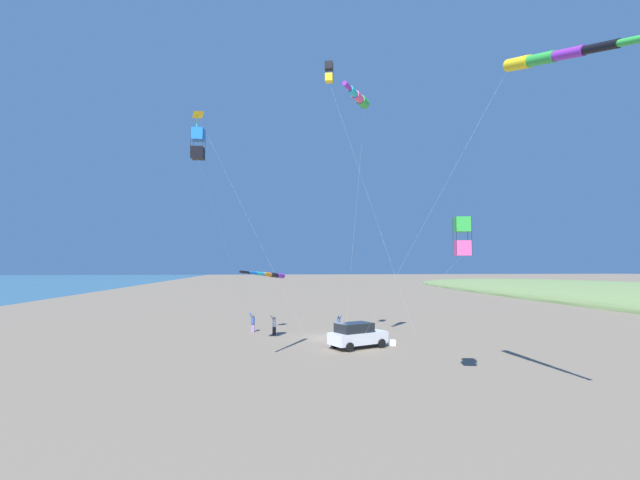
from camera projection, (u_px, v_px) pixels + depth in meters
ground_plane at (330, 338)px, 37.20m from camera, size 600.00×600.00×0.00m
parked_car at (357, 335)px, 32.67m from camera, size 4.68×3.49×1.85m
cooler_box at (391, 343)px, 33.69m from camera, size 0.62×0.42×0.42m
person_adult_flyer at (253, 322)px, 40.68m from camera, size 0.57×0.47×1.73m
person_child_green_jacket at (339, 322)px, 41.27m from camera, size 0.42×0.50×1.49m
person_child_grey_jacket at (274, 324)px, 38.77m from camera, size 0.61×0.54×1.73m
kite_windsock_rainbow_low_near at (269, 275)px, 30.62m from camera, size 3.08×11.03×5.77m
kite_box_purple_drifting at (329, 73)px, 33.56m from camera, size 8.13×3.39×21.51m
kite_box_green_low_center at (462, 236)px, 22.18m from camera, size 1.99×12.41×8.49m
kite_box_long_streamer_left at (198, 144)px, 28.76m from camera, size 3.89×12.51×14.99m
kite_windsock_long_streamer_right at (549, 58)px, 17.78m from camera, size 5.01×21.16×15.42m
kite_windsock_teal_far_right at (358, 97)px, 32.51m from camera, size 2.64×10.27×18.79m
kite_delta_yellow_midlevel at (198, 116)px, 32.98m from camera, size 9.14×6.13×17.60m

